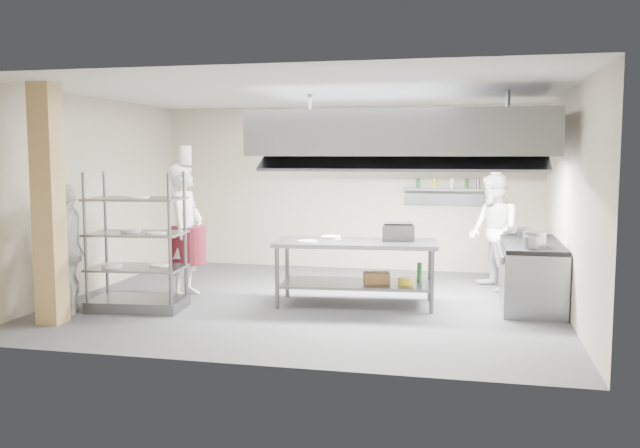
% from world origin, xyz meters
% --- Properties ---
extents(floor, '(7.00, 7.00, 0.00)m').
position_xyz_m(floor, '(0.00, 0.00, 0.00)').
color(floor, '#303032').
rests_on(floor, ground).
extents(ceiling, '(7.00, 7.00, 0.00)m').
position_xyz_m(ceiling, '(0.00, 0.00, 3.00)').
color(ceiling, silver).
rests_on(ceiling, wall_back).
extents(wall_back, '(7.00, 0.00, 7.00)m').
position_xyz_m(wall_back, '(0.00, 3.00, 1.50)').
color(wall_back, '#B0A48C').
rests_on(wall_back, ground).
extents(wall_left, '(0.00, 6.00, 6.00)m').
position_xyz_m(wall_left, '(-3.50, 0.00, 1.50)').
color(wall_left, '#B0A48C').
rests_on(wall_left, ground).
extents(wall_right, '(0.00, 6.00, 6.00)m').
position_xyz_m(wall_right, '(3.50, 0.00, 1.50)').
color(wall_right, '#B0A48C').
rests_on(wall_right, ground).
extents(column, '(0.30, 0.30, 3.00)m').
position_xyz_m(column, '(-2.90, -1.90, 1.50)').
color(column, tan).
rests_on(column, floor).
extents(exhaust_hood, '(4.00, 2.50, 0.60)m').
position_xyz_m(exhaust_hood, '(1.30, 0.40, 2.40)').
color(exhaust_hood, gray).
rests_on(exhaust_hood, ceiling).
extents(hood_strip_a, '(1.60, 0.12, 0.04)m').
position_xyz_m(hood_strip_a, '(0.40, 0.40, 2.08)').
color(hood_strip_a, white).
rests_on(hood_strip_a, exhaust_hood).
extents(hood_strip_b, '(1.60, 0.12, 0.04)m').
position_xyz_m(hood_strip_b, '(2.20, 0.40, 2.08)').
color(hood_strip_b, white).
rests_on(hood_strip_b, exhaust_hood).
extents(wall_shelf, '(1.50, 0.28, 0.04)m').
position_xyz_m(wall_shelf, '(1.80, 2.84, 1.50)').
color(wall_shelf, gray).
rests_on(wall_shelf, wall_back).
extents(island, '(2.34, 1.15, 0.91)m').
position_xyz_m(island, '(0.66, -0.03, 0.46)').
color(island, gray).
rests_on(island, floor).
extents(island_worktop, '(2.34, 1.15, 0.06)m').
position_xyz_m(island_worktop, '(0.66, -0.03, 0.88)').
color(island_worktop, gray).
rests_on(island_worktop, island).
extents(island_undershelf, '(2.15, 1.04, 0.04)m').
position_xyz_m(island_undershelf, '(0.66, -0.03, 0.30)').
color(island_undershelf, slate).
rests_on(island_undershelf, island).
extents(pass_rack, '(1.33, 0.86, 1.89)m').
position_xyz_m(pass_rack, '(-2.21, -0.97, 0.95)').
color(pass_rack, gray).
rests_on(pass_rack, floor).
extents(cooking_range, '(0.80, 2.00, 0.84)m').
position_xyz_m(cooking_range, '(3.08, 0.50, 0.42)').
color(cooking_range, slate).
rests_on(cooking_range, floor).
extents(range_top, '(0.78, 1.96, 0.06)m').
position_xyz_m(range_top, '(3.08, 0.50, 0.87)').
color(range_top, black).
rests_on(range_top, cooking_range).
extents(chef_head, '(0.48, 0.72, 1.98)m').
position_xyz_m(chef_head, '(-1.90, -0.04, 0.99)').
color(chef_head, silver).
rests_on(chef_head, floor).
extents(chef_line, '(1.00, 1.10, 1.83)m').
position_xyz_m(chef_line, '(2.59, 1.50, 0.92)').
color(chef_line, silver).
rests_on(chef_line, floor).
extents(chef_plating, '(0.79, 1.11, 1.74)m').
position_xyz_m(chef_plating, '(-3.00, -1.39, 0.87)').
color(chef_plating, white).
rests_on(chef_plating, floor).
extents(griddle, '(0.49, 0.40, 0.22)m').
position_xyz_m(griddle, '(1.24, 0.21, 1.02)').
color(griddle, slate).
rests_on(griddle, island_worktop).
extents(wicker_basket, '(0.40, 0.33, 0.15)m').
position_xyz_m(wicker_basket, '(0.96, -0.03, 0.40)').
color(wicker_basket, olive).
rests_on(wicker_basket, island_undershelf).
extents(stockpot, '(0.30, 0.30, 0.20)m').
position_xyz_m(stockpot, '(3.07, -0.04, 1.00)').
color(stockpot, gray).
rests_on(stockpot, range_top).
extents(plate_stack, '(0.28, 0.28, 0.05)m').
position_xyz_m(plate_stack, '(-2.21, -0.97, 0.60)').
color(plate_stack, white).
rests_on(plate_stack, pass_rack).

